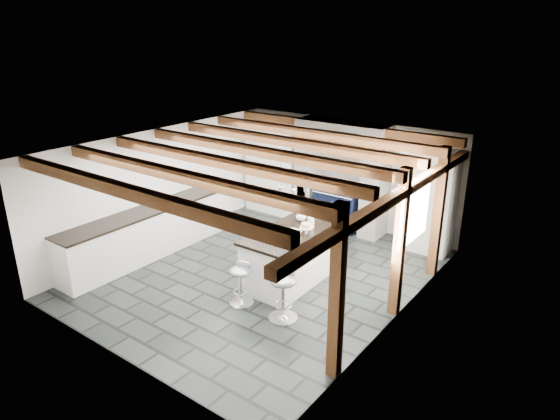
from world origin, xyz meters
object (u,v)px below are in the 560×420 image
Objects in this scene: bar_stool_near at (284,288)px; bar_stool_far at (241,278)px; range_cooker at (339,207)px; kitchen_island at (292,255)px.

bar_stool_far is at bearing -176.59° from bar_stool_near.
range_cooker is 1.21× the size of bar_stool_near.
kitchen_island is 1.23m from bar_stool_near.
kitchen_island reaches higher than bar_stool_near.
kitchen_island is 1.12m from bar_stool_far.
bar_stool_far is (0.37, -3.67, -0.02)m from range_cooker.
bar_stool_near is (1.17, -3.64, 0.05)m from range_cooker.
bar_stool_far is at bearing -100.49° from kitchen_island.
range_cooker is 3.82m from bar_stool_near.
bar_stool_near is (0.60, -1.07, 0.04)m from kitchen_island.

